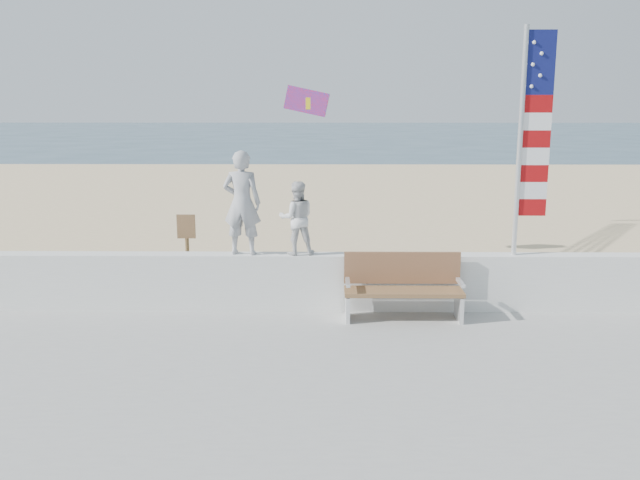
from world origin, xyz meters
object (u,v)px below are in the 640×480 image
at_px(bench, 403,286).
at_px(adult, 242,203).
at_px(child, 297,218).
at_px(flag, 529,133).

bearing_deg(bench, adult, 169.70).
bearing_deg(child, flag, 171.66).
distance_m(bench, flag, 3.03).
distance_m(child, flag, 3.80).
bearing_deg(flag, child, 180.00).
bearing_deg(bench, flag, 13.33).
height_order(bench, flag, flag).
height_order(adult, flag, flag).
bearing_deg(flag, adult, 180.00).
xyz_separation_m(adult, child, (0.86, 0.00, -0.24)).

